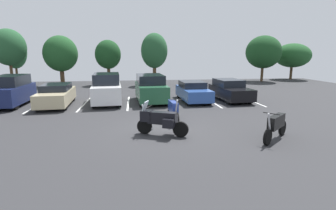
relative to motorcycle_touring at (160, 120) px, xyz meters
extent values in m
cube|color=#2D2D30|center=(0.14, 0.86, -0.72)|extent=(44.00, 44.00, 0.10)
cylinder|color=black|center=(-0.64, 0.28, -0.34)|extent=(0.64, 0.37, 0.65)
cylinder|color=black|center=(0.81, -0.35, -0.34)|extent=(0.64, 0.37, 0.65)
cube|color=black|center=(0.08, -0.04, 0.09)|extent=(1.24, 0.82, 0.50)
cylinder|color=#B2B2B7|center=(-0.53, 0.23, 0.07)|extent=(0.49, 0.27, 1.12)
cylinder|color=black|center=(-0.46, 0.20, 0.52)|extent=(0.28, 0.58, 0.04)
cube|color=black|center=(-0.55, 0.24, 0.14)|extent=(0.59, 0.59, 0.45)
cube|color=#B2C1CC|center=(-0.60, 0.26, 0.56)|extent=(0.32, 0.47, 0.39)
cube|color=black|center=(0.28, -0.48, -0.04)|extent=(0.50, 0.40, 0.36)
cube|color=black|center=(0.54, 0.12, -0.04)|extent=(0.50, 0.40, 0.36)
cylinder|color=black|center=(3.87, -1.70, -0.36)|extent=(0.54, 0.49, 0.61)
cylinder|color=black|center=(5.10, -0.63, -0.36)|extent=(0.54, 0.49, 0.61)
cube|color=black|center=(4.49, -1.16, 0.07)|extent=(1.11, 1.02, 0.51)
cylinder|color=#B2B2B7|center=(3.96, -1.62, 0.04)|extent=(0.42, 0.38, 1.08)
cylinder|color=black|center=(4.02, -1.56, 0.51)|extent=(0.43, 0.49, 0.04)
cylinder|color=black|center=(0.92, 1.35, -0.35)|extent=(0.17, 0.64, 0.63)
cylinder|color=black|center=(0.81, 2.88, -0.35)|extent=(0.17, 0.64, 0.63)
cube|color=navy|center=(0.86, 2.12, 0.10)|extent=(0.37, 1.17, 0.55)
cylinder|color=#B2B2B7|center=(0.91, 1.47, 0.06)|extent=(0.11, 0.50, 1.10)
cylinder|color=black|center=(0.90, 1.55, 0.56)|extent=(0.62, 0.08, 0.04)
cube|color=silver|center=(-7.40, 7.49, -0.66)|extent=(0.12, 5.17, 0.01)
cube|color=silver|center=(-4.45, 7.49, -0.66)|extent=(0.12, 5.17, 0.01)
cube|color=silver|center=(-1.49, 7.49, -0.66)|extent=(0.12, 5.17, 0.01)
cube|color=silver|center=(1.46, 7.49, -0.66)|extent=(0.12, 5.17, 0.01)
cube|color=silver|center=(4.41, 7.49, -0.66)|extent=(0.12, 5.17, 0.01)
cube|color=silver|center=(7.36, 7.49, -0.66)|extent=(0.12, 5.17, 0.01)
cube|color=navy|center=(-9.08, 7.53, 0.10)|extent=(1.89, 4.31, 1.10)
cube|color=black|center=(-9.08, 7.64, 0.99)|extent=(1.71, 2.83, 0.67)
cylinder|color=black|center=(-8.28, 6.10, -0.33)|extent=(0.24, 0.69, 0.68)
cylinder|color=black|center=(-8.36, 9.00, -0.33)|extent=(0.24, 0.69, 0.68)
cylinder|color=black|center=(-9.87, 8.95, -0.33)|extent=(0.24, 0.69, 0.68)
cube|color=#C1B289|center=(-6.14, 7.18, -0.07)|extent=(2.12, 4.75, 0.80)
cube|color=black|center=(-6.15, 7.33, 0.54)|extent=(1.81, 2.38, 0.41)
cylinder|color=black|center=(-5.27, 5.66, -0.36)|extent=(0.26, 0.63, 0.62)
cylinder|color=black|center=(-6.80, 5.55, -0.36)|extent=(0.26, 0.63, 0.62)
cylinder|color=black|center=(-5.49, 8.80, -0.36)|extent=(0.26, 0.63, 0.62)
cylinder|color=black|center=(-7.02, 8.70, -0.36)|extent=(0.26, 0.63, 0.62)
cube|color=white|center=(-2.93, 7.64, 0.11)|extent=(2.20, 4.67, 1.09)
cube|color=black|center=(-2.96, 7.98, 1.00)|extent=(1.92, 2.89, 0.70)
cylinder|color=black|center=(-2.02, 6.17, -0.31)|extent=(0.27, 0.72, 0.71)
cylinder|color=black|center=(-3.61, 6.04, -0.31)|extent=(0.27, 0.72, 0.71)
cylinder|color=black|center=(-2.26, 9.24, -0.31)|extent=(0.27, 0.72, 0.71)
cylinder|color=black|center=(-3.85, 9.12, -0.31)|extent=(0.27, 0.72, 0.71)
cube|color=#235638|center=(0.11, 7.64, 0.08)|extent=(2.18, 4.37, 1.07)
cube|color=black|center=(0.08, 8.06, 0.92)|extent=(1.95, 3.08, 0.62)
cylinder|color=black|center=(1.02, 6.25, -0.34)|extent=(0.26, 0.67, 0.66)
cylinder|color=black|center=(-0.63, 6.14, -0.34)|extent=(0.26, 0.67, 0.66)
cylinder|color=black|center=(0.85, 9.14, -0.34)|extent=(0.26, 0.67, 0.66)
cylinder|color=black|center=(-0.81, 9.03, -0.34)|extent=(0.26, 0.67, 0.66)
cube|color=#2D519E|center=(3.15, 7.62, -0.09)|extent=(1.91, 4.31, 0.76)
cube|color=black|center=(3.14, 7.95, 0.51)|extent=(1.70, 2.21, 0.44)
cylinder|color=black|center=(3.95, 6.20, -0.36)|extent=(0.24, 0.62, 0.61)
cylinder|color=black|center=(2.44, 6.15, -0.36)|extent=(0.24, 0.62, 0.61)
cylinder|color=black|center=(3.86, 9.09, -0.36)|extent=(0.24, 0.62, 0.61)
cylinder|color=black|center=(2.35, 9.04, -0.36)|extent=(0.24, 0.62, 0.61)
cube|color=black|center=(5.91, 7.59, -0.06)|extent=(2.12, 4.42, 0.79)
cube|color=black|center=(5.89, 7.99, 0.58)|extent=(1.83, 2.34, 0.51)
cylinder|color=black|center=(6.80, 6.18, -0.34)|extent=(0.26, 0.66, 0.65)
cylinder|color=black|center=(5.22, 6.07, -0.34)|extent=(0.26, 0.66, 0.65)
cylinder|color=black|center=(6.60, 9.10, -0.34)|extent=(0.26, 0.66, 0.65)
cylinder|color=black|center=(5.03, 9.00, -0.34)|extent=(0.26, 0.66, 0.65)
cylinder|color=#4C3823|center=(-13.14, 17.19, 0.43)|extent=(0.28, 0.28, 2.20)
ellipsoid|color=#23512D|center=(-13.14, 17.19, 3.31)|extent=(3.20, 3.20, 3.55)
cylinder|color=#4C3823|center=(19.58, 21.61, 0.12)|extent=(0.33, 0.33, 1.57)
ellipsoid|color=#1E4C23|center=(19.58, 21.61, 2.45)|extent=(4.54, 4.54, 3.11)
cylinder|color=#4C3823|center=(-8.62, 18.29, 0.09)|extent=(0.43, 0.43, 1.51)
ellipsoid|color=#1E4C23|center=(-8.62, 18.29, 2.70)|extent=(3.47, 3.47, 3.70)
cylinder|color=#4C3823|center=(-3.80, 18.61, 0.20)|extent=(0.34, 0.34, 1.73)
ellipsoid|color=#19421E|center=(-3.80, 18.61, 2.60)|extent=(2.76, 2.76, 3.09)
cylinder|color=#4C3823|center=(1.14, 17.68, 0.24)|extent=(0.37, 0.37, 1.82)
ellipsoid|color=#23512D|center=(1.14, 17.68, 3.00)|extent=(2.82, 2.82, 3.69)
cylinder|color=#4C3823|center=(-14.59, 21.76, 0.16)|extent=(0.25, 0.25, 1.66)
ellipsoid|color=#23512D|center=(-14.59, 21.76, 2.97)|extent=(2.61, 2.61, 3.96)
cylinder|color=#4C3823|center=(14.49, 19.63, 0.13)|extent=(0.32, 0.32, 1.59)
ellipsoid|color=#19421E|center=(14.49, 19.63, 2.88)|extent=(4.18, 4.18, 3.91)
camera|label=1|loc=(-1.02, -10.37, 2.72)|focal=27.61mm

